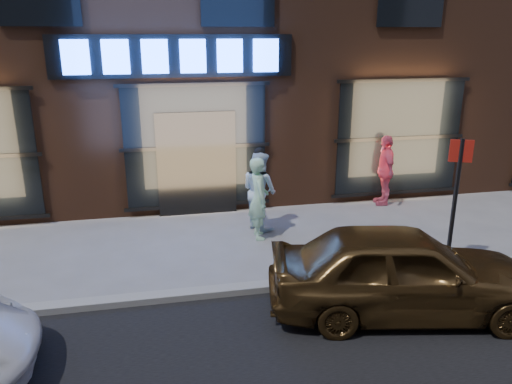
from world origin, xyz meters
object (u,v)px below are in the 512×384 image
passerby (385,170)px  man_bowtie (259,198)px  gold_sedan (404,271)px  sign_post (456,193)px  man_cap (259,190)px

passerby → man_bowtie: bearing=-56.9°
man_bowtie → passerby: size_ratio=0.98×
man_bowtie → passerby: bearing=-66.0°
gold_sedan → passerby: bearing=-11.3°
man_bowtie → sign_post: bearing=-124.1°
man_bowtie → man_cap: (0.13, 0.52, 0.00)m
passerby → gold_sedan: (-1.94, -4.76, -0.18)m
man_cap → gold_sedan: (1.40, -3.81, -0.17)m
man_bowtie → sign_post: sign_post is taller
man_bowtie → man_cap: man_cap is taller
man_cap → gold_sedan: bearing=171.4°
man_bowtie → sign_post: (3.03, -2.13, 0.60)m
man_bowtie → gold_sedan: man_bowtie is taller
man_cap → passerby: (3.35, 0.95, 0.01)m
man_bowtie → passerby: passerby is taller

